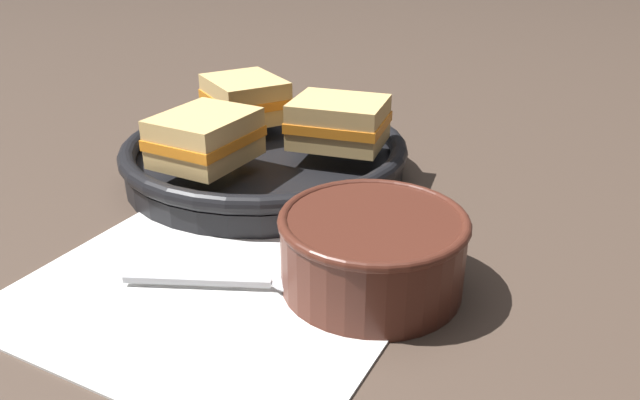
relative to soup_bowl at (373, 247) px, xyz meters
The scene contains 8 objects.
ground_plane 0.09m from the soup_bowl, 159.31° to the left, with size 4.00×4.00×0.00m, color #47382D.
napkin 0.12m from the soup_bowl, 156.71° to the right, with size 0.31×0.28×0.00m.
soup_bowl is the anchor object (origin of this frame).
spoon 0.08m from the soup_bowl, 155.01° to the right, with size 0.16×0.06×0.01m.
skillet 0.24m from the soup_bowl, 133.60° to the left, with size 0.30×0.30×0.04m.
sandwich_near_left 0.32m from the soup_bowl, 132.64° to the left, with size 0.12×0.12×0.05m.
sandwich_near_right 0.22m from the soup_bowl, 152.79° to the left, with size 0.09×0.11×0.05m.
sandwich_far_left 0.21m from the soup_bowl, 114.98° to the left, with size 0.10×0.08×0.05m.
Camera 1 is at (0.17, -0.42, 0.26)m, focal length 35.00 mm.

